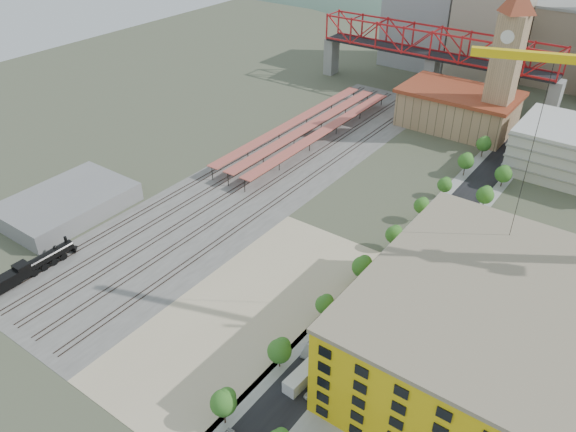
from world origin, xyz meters
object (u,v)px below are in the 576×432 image
Objects in this scene: clock_tower at (508,52)px; site_trailer_d at (403,265)px; site_trailer_a at (305,374)px; site_trailer_b at (338,338)px; construction_building at (497,338)px; site_trailer_c at (355,319)px; locomotive at (36,265)px.

site_trailer_d is at bearing -84.34° from clock_tower.
site_trailer_a is 10.87m from site_trailer_b.
site_trailer_d is (-26.00, 19.22, -8.01)m from construction_building.
site_trailer_b reaches higher than site_trailer_d.
construction_building is at bearing 11.46° from site_trailer_c.
site_trailer_a is 0.95× the size of site_trailer_b.
site_trailer_a is at bearing -102.20° from site_trailer_d.
locomotive is at bearing -178.09° from site_trailer_b.
site_trailer_b is at bearing -102.20° from site_trailer_d.
site_trailer_b is 1.10× the size of site_trailer_c.
site_trailer_a is at bearing -142.90° from construction_building.
site_trailer_c is (0.00, 17.49, -0.06)m from site_trailer_a.
site_trailer_c is at bearing -85.52° from clock_tower.
site_trailer_b is at bearing 17.49° from locomotive.
site_trailer_b reaches higher than site_trailer_c.
site_trailer_b reaches higher than site_trailer_a.
construction_building is 33.58m from site_trailer_a.
construction_building is 4.85× the size of site_trailer_b.
locomotive is 2.06× the size of site_trailer_b.
construction_building is 33.31m from site_trailer_d.
clock_tower is 85.63m from site_trailer_d.
site_trailer_b is 1.02× the size of site_trailer_d.
clock_tower is 4.99× the size of site_trailer_b.
clock_tower is 106.07m from site_trailer_c.
construction_building reaches higher than locomotive.
site_trailer_a is 0.97× the size of site_trailer_d.
site_trailer_d is (0.00, 28.02, -0.03)m from site_trailer_b.
clock_tower reaches higher than locomotive.
locomotive is 82.10m from site_trailer_d.
clock_tower is 123.00m from site_trailer_a.
locomotive is 69.20m from site_trailer_b.
clock_tower is 5.49× the size of site_trailer_c.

